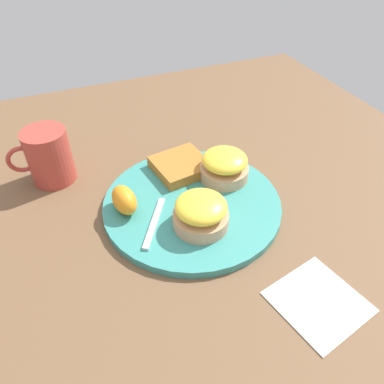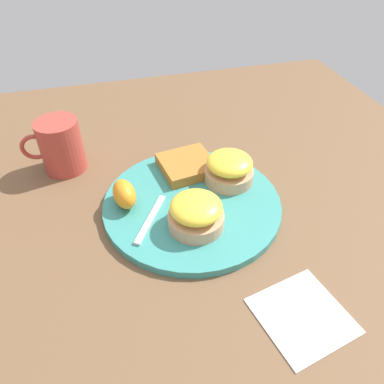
{
  "view_description": "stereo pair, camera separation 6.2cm",
  "coord_description": "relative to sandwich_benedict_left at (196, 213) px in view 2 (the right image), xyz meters",
  "views": [
    {
      "loc": [
        0.18,
        0.44,
        0.44
      ],
      "look_at": [
        0.0,
        0.0,
        0.03
      ],
      "focal_mm": 35.0,
      "sensor_mm": 36.0,
      "label": 1
    },
    {
      "loc": [
        0.12,
        0.46,
        0.44
      ],
      "look_at": [
        0.0,
        0.0,
        0.03
      ],
      "focal_mm": 35.0,
      "sensor_mm": 36.0,
      "label": 2
    }
  ],
  "objects": [
    {
      "name": "napkin",
      "position": [
        -0.09,
        0.18,
        -0.04
      ],
      "size": [
        0.13,
        0.13,
        0.0
      ],
      "primitive_type": "cube",
      "rotation": [
        0.0,
        0.0,
        0.21
      ],
      "color": "white",
      "rests_on": "ground_plane"
    },
    {
      "name": "hashbrown_patty",
      "position": [
        -0.02,
        -0.15,
        -0.02
      ],
      "size": [
        0.11,
        0.1,
        0.02
      ],
      "primitive_type": "cube",
      "rotation": [
        0.0,
        0.0,
        0.15
      ],
      "color": "#AC6A29",
      "rests_on": "plate"
    },
    {
      "name": "plate",
      "position": [
        -0.01,
        -0.06,
        -0.03
      ],
      "size": [
        0.3,
        0.3,
        0.01
      ],
      "primitive_type": "cylinder",
      "color": "teal",
      "rests_on": "ground_plane"
    },
    {
      "name": "fork",
      "position": [
        0.03,
        -0.08,
        -0.02
      ],
      "size": [
        0.13,
        0.19,
        0.0
      ],
      "color": "silver",
      "rests_on": "plate"
    },
    {
      "name": "sandwich_benedict_right",
      "position": [
        -0.09,
        -0.09,
        0.0
      ],
      "size": [
        0.09,
        0.09,
        0.05
      ],
      "color": "tan",
      "rests_on": "plate"
    },
    {
      "name": "cup",
      "position": [
        0.2,
        -0.23,
        0.01
      ],
      "size": [
        0.11,
        0.08,
        0.1
      ],
      "color": "#B23D33",
      "rests_on": "ground_plane"
    },
    {
      "name": "orange_wedge",
      "position": [
        0.1,
        -0.08,
        -0.0
      ],
      "size": [
        0.04,
        0.06,
        0.04
      ],
      "primitive_type": "ellipsoid",
      "rotation": [
        0.0,
        0.0,
        1.72
      ],
      "color": "orange",
      "rests_on": "plate"
    },
    {
      "name": "ground_plane",
      "position": [
        -0.01,
        -0.06,
        -0.04
      ],
      "size": [
        1.1,
        1.1,
        0.0
      ],
      "primitive_type": "plane",
      "color": "brown"
    },
    {
      "name": "sandwich_benedict_left",
      "position": [
        0.0,
        0.0,
        0.0
      ],
      "size": [
        0.09,
        0.09,
        0.05
      ],
      "color": "tan",
      "rests_on": "plate"
    }
  ]
}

